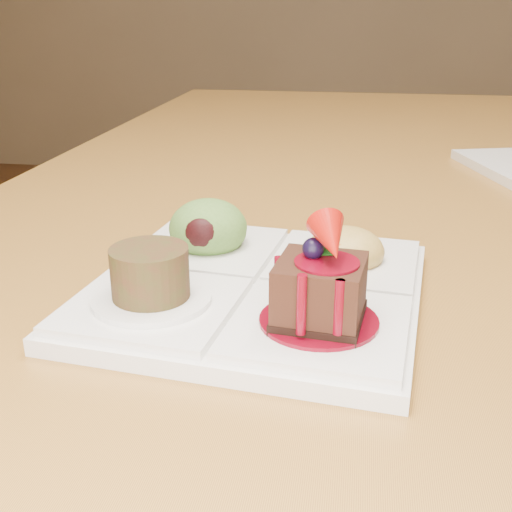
# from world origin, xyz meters

# --- Properties ---
(dining_table) EXTENTS (1.00, 1.80, 0.75)m
(dining_table) POSITION_xyz_m (0.00, 0.00, 0.68)
(dining_table) COLOR olive
(dining_table) RESTS_ON ground
(sampler_plate) EXTENTS (0.25, 0.25, 0.09)m
(sampler_plate) POSITION_xyz_m (-0.15, -0.30, 0.77)
(sampler_plate) COLOR silver
(sampler_plate) RESTS_ON dining_table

